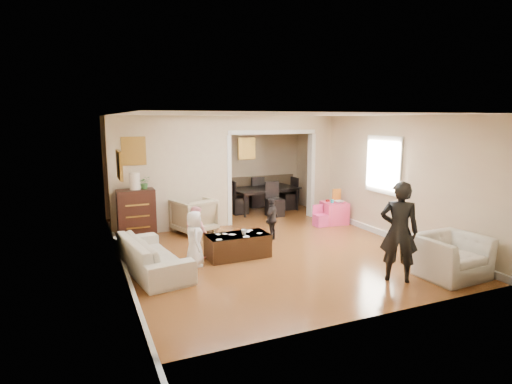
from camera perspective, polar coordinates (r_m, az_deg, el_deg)
name	(u,v)px	position (r m, az deg, el deg)	size (l,w,h in m)	color
floor	(260,244)	(8.63, 0.53, -7.09)	(7.00, 7.00, 0.00)	#9C5828
partition_left	(172,174)	(9.64, -11.34, 2.41)	(2.75, 0.18, 2.60)	beige
partition_right	(319,167)	(11.08, 8.56, 3.44)	(0.55, 0.18, 2.60)	beige
partition_header	(272,123)	(10.35, 2.14, 9.34)	(2.22, 0.18, 0.35)	beige
window_pane	(384,165)	(9.43, 16.97, 3.54)	(0.03, 0.95, 1.10)	white
framed_art_partition	(134,151)	(9.35, -16.29, 5.38)	(0.45, 0.03, 0.55)	brown
framed_art_sofa_wall	(119,165)	(7.03, -18.09, 3.51)	(0.03, 0.55, 0.40)	brown
framed_art_alcove	(247,149)	(11.89, -1.27, 5.92)	(0.45, 0.03, 0.55)	brown
sofa	(152,255)	(7.29, -13.95, -8.26)	(1.97, 0.77, 0.58)	silver
armchair_back	(194,215)	(9.54, -8.46, -3.17)	(0.82, 0.85, 0.77)	tan
armchair_front	(450,256)	(7.52, 24.86, -7.93)	(1.04, 0.91, 0.68)	silver
dresser	(136,214)	(9.26, -15.95, -2.92)	(0.77, 0.43, 1.06)	#33140F
table_lamp	(135,181)	(9.13, -16.16, 1.44)	(0.22, 0.22, 0.36)	#F1DDC4
potted_plant	(145,183)	(9.17, -14.90, 1.24)	(0.25, 0.21, 0.27)	#34642C
coffee_table	(238,246)	(7.81, -2.50, -7.32)	(1.14, 0.57, 0.43)	#3C2213
coffee_cup	(244,232)	(7.72, -1.69, -5.48)	(0.10, 0.10, 0.10)	silver
play_table	(334,213)	(10.42, 10.58, -2.79)	(0.55, 0.55, 0.53)	#FB427B
cereal_box	(337,195)	(10.49, 10.90, -0.41)	(0.20, 0.07, 0.30)	gold
cyan_cup	(332,201)	(10.26, 10.32, -1.24)	(0.08, 0.08, 0.08)	#21A9A8
toy_block	(328,201)	(10.40, 9.71, -1.16)	(0.08, 0.06, 0.05)	red
play_bowl	(339,202)	(10.29, 11.23, -1.31)	(0.22, 0.22, 0.05)	silver
dining_table	(265,200)	(11.60, 1.18, -1.04)	(1.85, 1.03, 0.65)	black
adult_person	(399,231)	(6.91, 18.87, -5.10)	(0.58, 0.38, 1.60)	black
child_kneel_a	(195,239)	(7.35, -8.35, -6.30)	(0.48, 0.31, 0.97)	white
child_kneel_b	(196,232)	(7.80, -8.14, -5.38)	(0.47, 0.36, 0.96)	pink
child_toddler	(272,219)	(8.81, 2.17, -3.72)	(0.53, 0.22, 0.90)	black
craft_papers	(238,235)	(7.74, -2.41, -5.80)	(0.94, 0.50, 0.00)	white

